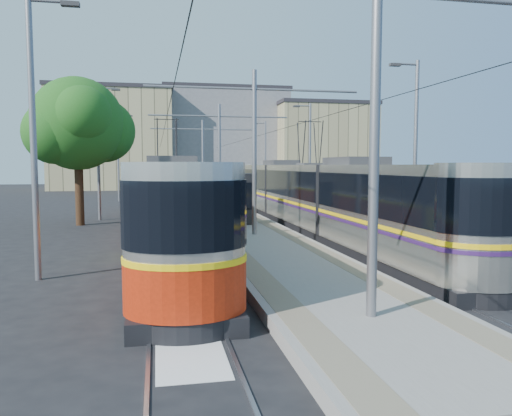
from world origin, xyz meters
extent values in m
plane|color=black|center=(0.00, 0.00, 0.00)|extent=(160.00, 160.00, 0.00)
cube|color=gray|center=(0.00, 17.00, 0.15)|extent=(4.00, 50.00, 0.30)
cube|color=gray|center=(-1.45, 17.00, 0.30)|extent=(0.70, 50.00, 0.01)
cube|color=gray|center=(1.45, 17.00, 0.30)|extent=(0.70, 50.00, 0.01)
cube|color=gray|center=(-4.32, 17.00, 0.01)|extent=(0.07, 70.00, 0.03)
cube|color=gray|center=(-2.88, 17.00, 0.01)|extent=(0.07, 70.00, 0.03)
cube|color=gray|center=(2.88, 17.00, 0.01)|extent=(0.07, 70.00, 0.03)
cube|color=gray|center=(4.32, 17.00, 0.01)|extent=(0.07, 70.00, 0.03)
cube|color=silver|center=(-3.60, -3.00, 0.01)|extent=(1.20, 5.00, 0.01)
cube|color=black|center=(-3.60, 11.76, 0.20)|extent=(2.30, 31.48, 0.40)
cube|color=beige|center=(-3.60, 11.76, 1.85)|extent=(2.40, 29.88, 2.90)
cube|color=black|center=(-3.60, 11.76, 2.35)|extent=(2.43, 29.88, 1.30)
cube|color=yellow|center=(-3.60, 11.76, 1.45)|extent=(2.43, 29.88, 0.12)
cube|color=#B4240A|center=(-3.60, 11.76, 0.95)|extent=(2.42, 29.88, 1.10)
cube|color=#2D2D30|center=(-3.60, 11.76, 3.45)|extent=(1.68, 3.00, 0.30)
cube|color=black|center=(3.60, 11.62, 0.20)|extent=(2.30, 29.52, 0.40)
cube|color=#B1ADA2|center=(3.60, 11.62, 1.85)|extent=(2.40, 27.92, 2.90)
cube|color=black|center=(3.60, 11.62, 2.35)|extent=(2.43, 27.92, 1.30)
cube|color=yellow|center=(3.60, 11.62, 1.45)|extent=(2.43, 27.92, 0.12)
cube|color=#31154C|center=(3.60, 11.62, 1.30)|extent=(2.43, 27.92, 0.10)
cube|color=#2D2D30|center=(3.60, 11.62, 3.45)|extent=(1.68, 3.00, 0.30)
cylinder|color=gray|center=(0.00, -4.00, 3.80)|extent=(0.20, 0.20, 7.00)
cylinder|color=gray|center=(0.00, 8.00, 3.80)|extent=(0.20, 0.20, 7.00)
cylinder|color=gray|center=(0.00, 8.00, 6.50)|extent=(9.20, 0.10, 0.10)
cylinder|color=gray|center=(0.00, 20.00, 3.80)|extent=(0.20, 0.20, 7.00)
cylinder|color=gray|center=(0.00, 20.00, 6.50)|extent=(9.20, 0.10, 0.10)
cylinder|color=gray|center=(0.00, 32.00, 3.80)|extent=(0.20, 0.20, 7.00)
cylinder|color=gray|center=(0.00, 32.00, 6.50)|extent=(9.20, 0.10, 0.10)
cylinder|color=black|center=(-3.60, 17.00, 5.55)|extent=(0.02, 70.00, 0.02)
cylinder|color=black|center=(3.60, 17.00, 5.55)|extent=(0.02, 70.00, 0.02)
cylinder|color=gray|center=(-7.50, 2.00, 4.00)|extent=(0.18, 0.18, 8.00)
cube|color=#2D2D30|center=(-6.40, 2.00, 7.75)|extent=(0.50, 0.22, 0.12)
cylinder|color=gray|center=(-7.50, 18.00, 4.00)|extent=(0.18, 0.18, 8.00)
cube|color=#2D2D30|center=(-6.40, 18.00, 7.75)|extent=(0.50, 0.22, 0.12)
cylinder|color=gray|center=(-7.50, 34.00, 4.00)|extent=(0.18, 0.18, 8.00)
cube|color=#2D2D30|center=(-6.40, 34.00, 7.75)|extent=(0.50, 0.22, 0.12)
cylinder|color=gray|center=(7.50, 8.00, 4.00)|extent=(0.18, 0.18, 8.00)
cube|color=#2D2D30|center=(6.40, 8.00, 7.75)|extent=(0.50, 0.22, 0.12)
cylinder|color=gray|center=(7.50, 24.00, 4.00)|extent=(0.18, 0.18, 8.00)
cube|color=#2D2D30|center=(6.40, 24.00, 7.75)|extent=(0.50, 0.22, 0.12)
cylinder|color=gray|center=(7.50, 40.00, 4.00)|extent=(0.18, 0.18, 8.00)
cube|color=#2D2D30|center=(6.40, 40.00, 7.75)|extent=(0.50, 0.22, 0.12)
cube|color=black|center=(0.30, 11.86, 1.59)|extent=(0.78, 1.18, 2.57)
cube|color=black|center=(0.30, 11.86, 1.75)|extent=(0.83, 1.23, 1.34)
cylinder|color=#382314|center=(-8.27, 15.51, 1.67)|extent=(0.46, 0.46, 3.33)
sphere|color=#194212|center=(-8.27, 15.51, 5.52)|extent=(5.00, 5.00, 5.00)
sphere|color=#194212|center=(-7.02, 16.35, 5.21)|extent=(3.54, 3.54, 3.54)
cube|color=tan|center=(-10.00, 60.00, 6.67)|extent=(16.00, 12.00, 13.35)
cube|color=#262328|center=(-10.00, 60.00, 13.60)|extent=(16.32, 12.24, 0.50)
cube|color=gray|center=(6.00, 64.00, 7.06)|extent=(18.00, 14.00, 14.11)
cube|color=#262328|center=(6.00, 64.00, 14.36)|extent=(18.36, 14.28, 0.50)
cube|color=tan|center=(20.00, 58.00, 5.92)|extent=(14.00, 10.00, 11.84)
cube|color=#262328|center=(20.00, 58.00, 12.09)|extent=(14.28, 10.20, 0.50)
camera|label=1|loc=(-4.13, -13.03, 3.28)|focal=35.00mm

